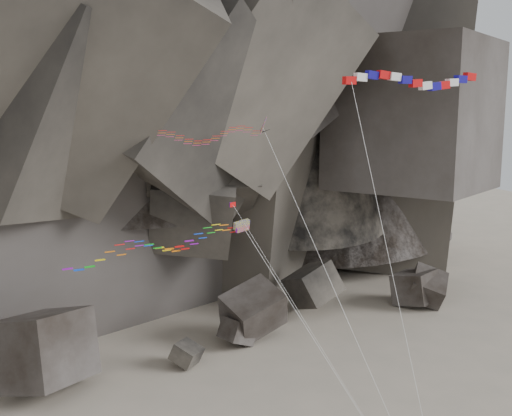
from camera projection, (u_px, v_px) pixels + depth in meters
name	position (u px, v px, depth m)	size (l,w,h in m)	color
headland	(93.00, 18.00, 101.99)	(110.00, 70.00, 84.00)	#524B43
boulder_field	(154.00, 337.00, 74.06)	(77.64, 20.35, 10.03)	#47423F
delta_kite	(207.00, 135.00, 45.68)	(14.47, 16.11, 27.75)	red
banner_kite	(414.00, 82.00, 45.02)	(10.95, 10.46, 30.86)	red
parafoil_kite	(153.00, 245.00, 42.11)	(21.99, 13.38, 20.56)	#CDD10B
pennant_kite	(287.00, 292.00, 44.02)	(9.81, 13.74, 21.72)	red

